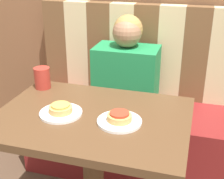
% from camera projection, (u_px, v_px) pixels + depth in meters
% --- Properties ---
extents(booth_seat, '(1.28, 0.52, 0.48)m').
position_uv_depth(booth_seat, '(125.00, 136.00, 2.13)').
color(booth_seat, maroon).
rests_on(booth_seat, ground_plane).
extents(booth_backrest, '(1.28, 0.09, 0.62)m').
position_uv_depth(booth_backrest, '(134.00, 50.00, 2.10)').
color(booth_backrest, brown).
rests_on(booth_backrest, booth_seat).
extents(dining_table, '(0.86, 0.62, 0.73)m').
position_uv_depth(dining_table, '(92.00, 138.00, 1.42)').
color(dining_table, brown).
rests_on(dining_table, ground_plane).
extents(person, '(0.39, 0.24, 0.58)m').
position_uv_depth(person, '(126.00, 67.00, 1.93)').
color(person, '#1E8447').
rests_on(person, booth_seat).
extents(plate_left, '(0.19, 0.19, 0.01)m').
position_uv_depth(plate_left, '(61.00, 113.00, 1.38)').
color(plate_left, white).
rests_on(plate_left, dining_table).
extents(plate_right, '(0.19, 0.19, 0.01)m').
position_uv_depth(plate_right, '(119.00, 121.00, 1.31)').
color(plate_right, white).
rests_on(plate_right, dining_table).
extents(pizza_left, '(0.10, 0.10, 0.04)m').
position_uv_depth(pizza_left, '(61.00, 108.00, 1.37)').
color(pizza_left, tan).
rests_on(pizza_left, plate_left).
extents(pizza_right, '(0.10, 0.10, 0.04)m').
position_uv_depth(pizza_right, '(119.00, 117.00, 1.30)').
color(pizza_right, tan).
rests_on(pizza_right, plate_right).
extents(drinking_cup, '(0.08, 0.08, 0.11)m').
position_uv_depth(drinking_cup, '(42.00, 78.00, 1.64)').
color(drinking_cup, '#B23328').
rests_on(drinking_cup, dining_table).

